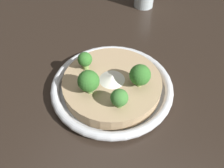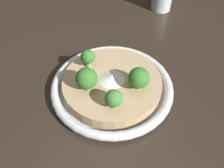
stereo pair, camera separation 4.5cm
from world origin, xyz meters
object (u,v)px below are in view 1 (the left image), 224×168
broccoli_back_right (119,98)px  broccoli_front_left (85,60)px  broccoli_right (89,81)px  broccoli_back (140,75)px  risotto_bowl (112,85)px

broccoli_back_right → broccoli_front_left: bearing=-121.9°
broccoli_right → broccoli_back_right: 0.07m
broccoli_front_left → broccoli_back: size_ratio=0.83×
broccoli_front_left → risotto_bowl: bearing=82.6°
broccoli_front_left → broccoli_back: (0.00, 0.12, 0.00)m
broccoli_front_left → broccoli_back_right: bearing=58.1°
broccoli_back → risotto_bowl: bearing=-82.6°
risotto_bowl → broccoli_front_left: (-0.01, -0.06, 0.04)m
broccoli_front_left → broccoli_right: bearing=34.1°
risotto_bowl → broccoli_back: size_ratio=5.18×
broccoli_front_left → broccoli_right: size_ratio=0.82×
broccoli_back → broccoli_back_right: 0.06m
broccoli_back → broccoli_right: (0.05, -0.08, -0.00)m
broccoli_front_left → broccoli_back_right: 0.12m
risotto_bowl → broccoli_right: size_ratio=5.14×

